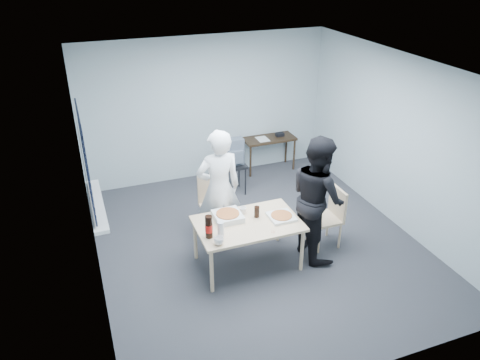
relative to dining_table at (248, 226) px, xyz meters
name	(u,v)px	position (x,y,z in m)	size (l,w,h in m)	color
room	(87,167)	(-1.87, 0.79, 0.83)	(5.00, 5.00, 5.00)	#2C2C31
dining_table	(248,226)	(0.00, 0.00, 0.00)	(1.38, 0.87, 0.67)	beige
chair_far	(213,200)	(-0.16, 1.00, -0.10)	(0.42, 0.42, 0.89)	beige
chair_right	(330,213)	(1.30, 0.06, -0.10)	(0.42, 0.42, 0.89)	beige
person_white	(219,189)	(-0.19, 0.65, 0.27)	(0.65, 0.42, 1.77)	white
person_black	(317,197)	(0.99, -0.05, 0.27)	(0.86, 0.47, 1.77)	black
side_table	(269,142)	(1.49, 2.67, -0.03)	(0.99, 0.44, 0.66)	#312015
stool	(234,170)	(0.53, 2.02, -0.17)	(0.40, 0.40, 0.55)	black
backpack	(234,152)	(0.53, 2.00, 0.17)	(0.33, 0.24, 0.47)	#565D64
pizza_box_a	(228,216)	(-0.22, 0.18, 0.10)	(0.37, 0.37, 0.09)	white
pizza_box_b	(281,216)	(0.46, -0.05, 0.08)	(0.33, 0.33, 0.05)	white
mug_a	(219,241)	(-0.51, -0.34, 0.11)	(0.12, 0.12, 0.10)	white
mug_b	(243,210)	(0.02, 0.24, 0.11)	(0.10, 0.10, 0.09)	white
cola_glass	(257,212)	(0.16, 0.09, 0.14)	(0.07, 0.07, 0.16)	black
soda_bottle	(209,227)	(-0.58, -0.15, 0.21)	(0.10, 0.10, 0.31)	black
plastic_cups	(221,229)	(-0.43, -0.16, 0.16)	(0.08, 0.08, 0.20)	silver
rubber_band	(273,232)	(0.22, -0.32, 0.06)	(0.05, 0.05, 0.00)	red
papers	(263,139)	(1.34, 2.65, 0.05)	(0.21, 0.28, 0.00)	white
black_box	(280,134)	(1.71, 2.68, 0.08)	(0.15, 0.11, 0.06)	black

